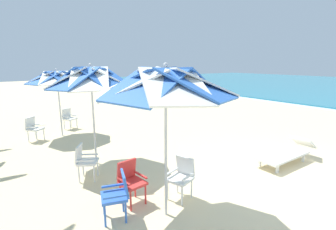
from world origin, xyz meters
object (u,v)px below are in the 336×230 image
at_px(beach_umbrella_0, 166,84).
at_px(sun_lounger_1, 287,153).
at_px(plastic_chair_0, 182,175).
at_px(plastic_chair_1, 131,179).
at_px(plastic_chair_3, 85,160).
at_px(plastic_chair_2, 118,193).
at_px(plastic_chair_4, 69,117).
at_px(beach_umbrella_2, 57,78).
at_px(plastic_chair_5, 34,127).
at_px(beach_umbrella_1, 91,78).

distance_m(beach_umbrella_0, sun_lounger_1, 4.67).
relative_size(plastic_chair_0, plastic_chair_1, 1.00).
relative_size(beach_umbrella_0, sun_lounger_1, 1.28).
bearing_deg(plastic_chair_0, plastic_chair_3, -146.13).
height_order(plastic_chair_1, plastic_chair_3, same).
xyz_separation_m(plastic_chair_2, plastic_chair_4, (-6.88, 0.95, 0.00)).
bearing_deg(plastic_chair_3, plastic_chair_1, 14.85).
xyz_separation_m(plastic_chair_0, sun_lounger_1, (0.31, 3.56, -0.22)).
distance_m(plastic_chair_1, beach_umbrella_2, 5.93).
bearing_deg(plastic_chair_0, plastic_chair_5, -162.86).
distance_m(plastic_chair_2, sun_lounger_1, 4.94).
distance_m(beach_umbrella_2, plastic_chair_5, 1.95).
relative_size(plastic_chair_2, beach_umbrella_2, 0.34).
bearing_deg(plastic_chair_5, plastic_chair_1, 9.46).
height_order(plastic_chair_3, plastic_chair_5, same).
distance_m(plastic_chair_2, beach_umbrella_2, 6.26).
bearing_deg(plastic_chair_4, plastic_chair_0, 3.33).
bearing_deg(plastic_chair_0, plastic_chair_2, -95.34).
xyz_separation_m(plastic_chair_0, beach_umbrella_1, (-2.78, -0.80, 1.85)).
height_order(plastic_chair_2, beach_umbrella_2, beach_umbrella_2).
xyz_separation_m(plastic_chair_1, plastic_chair_3, (-1.54, -0.41, 0.00)).
relative_size(plastic_chair_0, beach_umbrella_1, 0.32).
relative_size(plastic_chair_5, sun_lounger_1, 0.40).
relative_size(plastic_chair_2, beach_umbrella_1, 0.32).
height_order(plastic_chair_2, beach_umbrella_1, beach_umbrella_1).
relative_size(beach_umbrella_1, plastic_chair_5, 3.17).
distance_m(plastic_chair_1, plastic_chair_5, 5.65).
relative_size(plastic_chair_1, beach_umbrella_1, 0.32).
bearing_deg(plastic_chair_5, plastic_chair_0, 17.14).
bearing_deg(beach_umbrella_1, plastic_chair_4, 174.72).
bearing_deg(beach_umbrella_2, plastic_chair_1, -0.23).
distance_m(plastic_chair_0, plastic_chair_1, 1.04).
bearing_deg(plastic_chair_1, beach_umbrella_1, 176.71).
relative_size(plastic_chair_3, plastic_chair_4, 1.00).
height_order(plastic_chair_2, plastic_chair_4, same).
distance_m(beach_umbrella_0, plastic_chair_5, 6.72).
bearing_deg(beach_umbrella_1, plastic_chair_2, -11.90).
bearing_deg(plastic_chair_2, plastic_chair_4, 172.14).
bearing_deg(beach_umbrella_2, plastic_chair_5, -83.90).
bearing_deg(plastic_chair_4, sun_lounger_1, 28.46).
xyz_separation_m(plastic_chair_1, sun_lounger_1, (0.76, 4.49, -0.22)).
distance_m(plastic_chair_2, beach_umbrella_1, 3.28).
relative_size(beach_umbrella_0, plastic_chair_1, 3.19).
xyz_separation_m(beach_umbrella_0, beach_umbrella_2, (-6.41, -0.31, -0.21)).
height_order(plastic_chair_1, plastic_chair_2, same).
height_order(plastic_chair_1, beach_umbrella_2, beach_umbrella_2).
bearing_deg(beach_umbrella_0, sun_lounger_1, 89.62).
xyz_separation_m(beach_umbrella_0, plastic_chair_1, (-0.74, -0.33, -1.91)).
bearing_deg(sun_lounger_1, plastic_chair_2, -95.08).
relative_size(plastic_chair_1, plastic_chair_5, 1.00).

